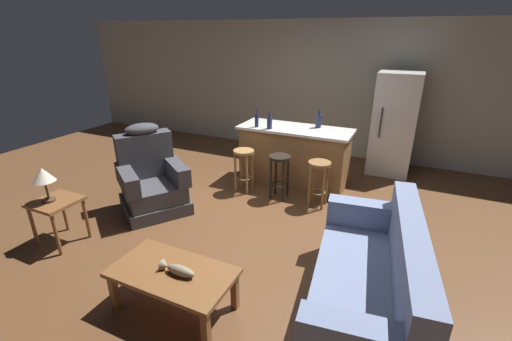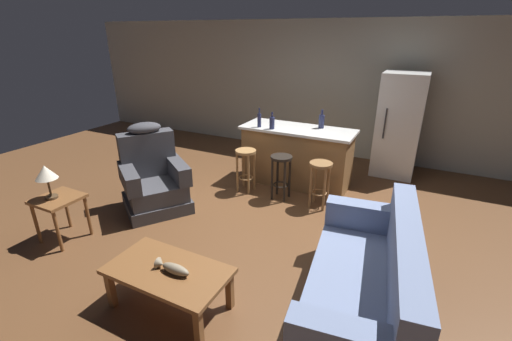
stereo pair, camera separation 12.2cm
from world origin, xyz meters
name	(u,v)px [view 1 (the left image)]	position (x,y,z in m)	size (l,w,h in m)	color
ground_plane	(260,219)	(0.00, 0.00, 0.00)	(12.00, 12.00, 0.00)	brown
back_wall	(325,90)	(0.00, 3.12, 1.30)	(12.00, 0.05, 2.60)	#B2B2A3
coffee_table	(173,276)	(-0.02, -1.80, 0.36)	(1.10, 0.60, 0.42)	brown
fish_figurine	(178,270)	(0.05, -1.81, 0.46)	(0.34, 0.10, 0.10)	#4C3823
couch	(371,284)	(1.58, -1.13, 0.34)	(1.08, 1.99, 0.94)	#707FA3
recliner_near_lamp	(152,181)	(-1.52, -0.34, 0.42)	(1.17, 1.17, 1.20)	#3D3D42
end_table	(57,208)	(-1.92, -1.50, 0.46)	(0.48, 0.48, 0.56)	brown
table_lamp	(43,176)	(-1.96, -1.54, 0.87)	(0.24, 0.24, 0.41)	#4C3823
kitchen_island	(294,156)	(0.00, 1.35, 0.48)	(1.80, 0.70, 0.95)	olive
bar_stool_left	(244,163)	(-0.60, 0.72, 0.47)	(0.32, 0.32, 0.68)	#A87A47
bar_stool_middle	(280,169)	(-0.01, 0.72, 0.47)	(0.32, 0.32, 0.68)	black
bar_stool_right	(319,176)	(0.59, 0.72, 0.47)	(0.32, 0.32, 0.68)	olive
refrigerator	(394,124)	(1.39, 2.55, 0.88)	(0.70, 0.69, 1.76)	white
bottle_tall_green	(270,122)	(-0.35, 1.12, 1.05)	(0.08, 0.08, 0.27)	#23284C
bottle_short_amber	(257,120)	(-0.58, 1.14, 1.07)	(0.06, 0.06, 0.30)	#23284C
bottle_wine_dark	(319,121)	(0.32, 1.53, 1.06)	(0.09, 0.09, 0.29)	#23284C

